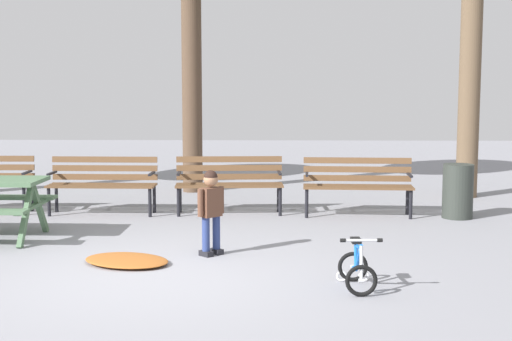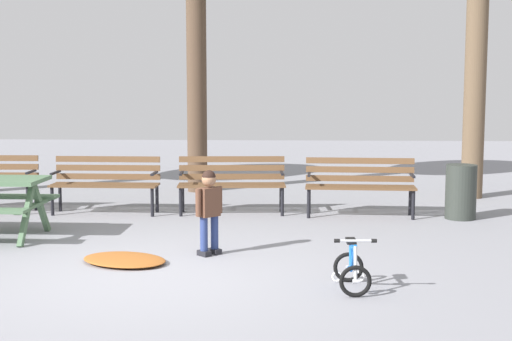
{
  "view_description": "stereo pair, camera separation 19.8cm",
  "coord_description": "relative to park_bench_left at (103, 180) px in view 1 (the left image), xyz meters",
  "views": [
    {
      "loc": [
        1.31,
        -7.22,
        1.95
      ],
      "look_at": [
        1.08,
        2.05,
        0.85
      ],
      "focal_mm": 51.59,
      "sensor_mm": 36.0,
      "label": 1
    },
    {
      "loc": [
        1.51,
        -7.21,
        1.95
      ],
      "look_at": [
        1.08,
        2.05,
        0.85
      ],
      "focal_mm": 51.59,
      "sensor_mm": 36.0,
      "label": 2
    }
  ],
  "objects": [
    {
      "name": "ground",
      "position": [
        1.26,
        -3.64,
        -0.51
      ],
      "size": [
        36.0,
        36.0,
        0.0
      ],
      "primitive_type": "plane",
      "color": "gray"
    },
    {
      "name": "trash_bin",
      "position": [
        5.24,
        -0.23,
        -0.12
      ],
      "size": [
        0.44,
        0.44,
        0.79
      ],
      "primitive_type": "cylinder",
      "color": "#2D332D",
      "rests_on": "ground"
    },
    {
      "name": "child_standing",
      "position": [
        1.85,
        -2.65,
        0.06
      ],
      "size": [
        0.29,
        0.29,
        0.98
      ],
      "color": "navy",
      "rests_on": "ground"
    },
    {
      "name": "kids_bicycle",
      "position": [
        3.36,
        -3.99,
        -0.31
      ],
      "size": [
        0.39,
        0.57,
        0.54
      ],
      "color": "black",
      "rests_on": "ground"
    },
    {
      "name": "leaf_pile",
      "position": [
        0.96,
        -3.06,
        -0.48
      ],
      "size": [
        1.16,
        1.0,
        0.07
      ],
      "primitive_type": "ellipsoid",
      "rotation": [
        0.0,
        0.0,
        2.75
      ],
      "color": "#9E5623",
      "rests_on": "ground"
    },
    {
      "name": "park_bench_far_right",
      "position": [
        3.8,
        -0.06,
        0.0
      ],
      "size": [
        1.62,
        0.52,
        0.85
      ],
      "color": "brown",
      "rests_on": "ground"
    },
    {
      "name": "park_bench_right",
      "position": [
        1.89,
        0.08,
        0.0
      ],
      "size": [
        1.63,
        0.56,
        0.85
      ],
      "color": "brown",
      "rests_on": "ground"
    },
    {
      "name": "park_bench_left",
      "position": [
        0.0,
        0.0,
        0.0
      ],
      "size": [
        1.61,
        0.48,
        0.85
      ],
      "color": "brown",
      "rests_on": "ground"
    }
  ]
}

